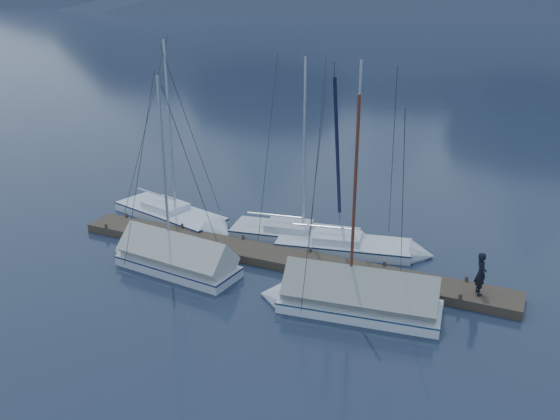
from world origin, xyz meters
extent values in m
plane|color=#151E2F|center=(0.00, 0.00, 0.00)|extent=(1000.00, 1000.00, 0.00)
cube|color=#382D23|center=(0.00, 2.00, 0.17)|extent=(18.00, 1.50, 0.34)
cube|color=black|center=(-6.00, 2.00, -0.05)|extent=(3.00, 1.30, 0.30)
cube|color=black|center=(0.00, 2.00, -0.05)|extent=(3.00, 1.30, 0.30)
cube|color=black|center=(6.00, 2.00, -0.05)|extent=(3.00, 1.30, 0.30)
cylinder|color=#382D23|center=(-8.00, 2.70, 0.35)|extent=(0.12, 0.12, 0.35)
cylinder|color=#382D23|center=(-8.00, 1.30, 0.35)|extent=(0.12, 0.12, 0.35)
cylinder|color=#382D23|center=(-5.00, 2.70, 0.35)|extent=(0.12, 0.12, 0.35)
cylinder|color=#382D23|center=(-5.00, 1.30, 0.35)|extent=(0.12, 0.12, 0.35)
cylinder|color=#382D23|center=(-2.00, 2.70, 0.35)|extent=(0.12, 0.12, 0.35)
cylinder|color=#382D23|center=(-2.00, 1.30, 0.35)|extent=(0.12, 0.12, 0.35)
cylinder|color=#382D23|center=(1.00, 2.70, 0.35)|extent=(0.12, 0.12, 0.35)
cylinder|color=#382D23|center=(1.00, 1.30, 0.35)|extent=(0.12, 0.12, 0.35)
cylinder|color=#382D23|center=(4.00, 2.70, 0.35)|extent=(0.12, 0.12, 0.35)
cylinder|color=#382D23|center=(4.00, 1.30, 0.35)|extent=(0.12, 0.12, 0.35)
cylinder|color=#382D23|center=(7.00, 2.70, 0.35)|extent=(0.12, 0.12, 0.35)
cylinder|color=#382D23|center=(7.00, 1.30, 0.35)|extent=(0.12, 0.12, 0.35)
cube|color=white|center=(-6.61, 4.12, 0.12)|extent=(6.06, 3.31, 0.63)
cube|color=white|center=(-6.61, 4.12, -0.17)|extent=(5.00, 2.26, 0.29)
cube|color=#181D48|center=(-6.61, 4.12, 0.38)|extent=(6.12, 3.34, 0.06)
cone|color=white|center=(-3.41, 3.29, 0.12)|extent=(1.49, 2.05, 1.84)
cube|color=white|center=(-6.89, 4.19, 0.58)|extent=(2.29, 1.81, 0.29)
cylinder|color=#B2B7BF|center=(-6.24, 4.02, 4.27)|extent=(0.12, 0.12, 7.68)
cylinder|color=#B2B7BF|center=(-7.54, 4.36, 1.01)|extent=(2.53, 0.74, 0.09)
cylinder|color=#26262B|center=(-4.85, 3.66, 4.27)|extent=(0.75, 2.81, 7.69)
cube|color=silver|center=(-0.41, 4.45, 0.11)|extent=(5.65, 2.65, 0.60)
cube|color=silver|center=(-0.41, 4.45, -0.16)|extent=(4.72, 1.72, 0.27)
cube|color=navy|center=(-0.41, 4.45, 0.36)|extent=(5.71, 2.68, 0.05)
cone|color=silver|center=(2.67, 4.94, 0.11)|extent=(1.26, 1.87, 1.74)
cube|color=silver|center=(-0.68, 4.40, 0.54)|extent=(2.08, 1.55, 0.27)
cylinder|color=#B2B7BF|center=(-0.05, 4.50, 4.03)|extent=(0.11, 0.11, 7.24)
cylinder|color=#B2B7BF|center=(-1.30, 4.30, 0.95)|extent=(2.43, 0.47, 0.08)
cylinder|color=#26262B|center=(1.29, 4.72, 4.03)|extent=(0.46, 2.70, 7.25)
cube|color=silver|center=(1.92, 4.12, 0.11)|extent=(5.70, 2.84, 0.60)
cube|color=silver|center=(1.92, 4.12, -0.16)|extent=(4.74, 1.88, 0.27)
cube|color=#192E4C|center=(1.92, 4.12, 0.36)|extent=(5.76, 2.86, 0.05)
cone|color=silver|center=(4.99, 4.73, 0.11)|extent=(1.32, 1.90, 1.74)
cube|color=silver|center=(1.65, 4.07, 0.55)|extent=(2.12, 1.62, 0.27)
cylinder|color=#B2B7BF|center=(2.28, 4.19, 4.04)|extent=(0.11, 0.11, 7.27)
cylinder|color=#B2B7BF|center=(1.03, 3.95, 0.95)|extent=(2.42, 0.55, 0.08)
cylinder|color=#26262B|center=(3.61, 4.46, 4.04)|extent=(0.55, 2.70, 7.28)
cube|color=white|center=(3.99, -0.34, 0.10)|extent=(5.49, 2.50, 0.56)
cube|color=white|center=(3.99, -0.34, -0.15)|extent=(4.60, 1.56, 0.26)
cube|color=navy|center=(3.99, -0.34, 0.34)|extent=(5.55, 2.53, 0.05)
cone|color=white|center=(0.97, -0.70, 0.10)|extent=(1.15, 1.91, 1.81)
cylinder|color=#592819|center=(3.65, -0.38, 3.81)|extent=(0.10, 0.10, 6.85)
cylinder|color=#592819|center=(4.84, -0.23, 0.90)|extent=(2.38, 0.36, 0.08)
cylinder|color=#26262B|center=(2.33, -0.53, 3.81)|extent=(0.34, 2.66, 6.86)
cube|color=gray|center=(3.99, -0.34, 0.73)|extent=(5.23, 2.50, 1.92)
cube|color=silver|center=(-3.24, -0.29, 0.10)|extent=(5.01, 2.24, 0.57)
cube|color=silver|center=(-3.24, -0.29, -0.16)|extent=(4.21, 1.39, 0.26)
cube|color=#161B43|center=(-3.24, -0.29, 0.35)|extent=(5.06, 2.27, 0.05)
cone|color=silver|center=(-6.04, 0.01, 0.10)|extent=(1.13, 1.76, 1.67)
cylinder|color=#B2B7BF|center=(-3.59, -0.26, 3.86)|extent=(0.10, 0.10, 6.94)
cylinder|color=#B2B7BF|center=(-2.38, -0.39, 0.91)|extent=(2.18, 0.31, 0.08)
cylinder|color=#26262B|center=(-4.79, -0.13, 3.86)|extent=(0.28, 2.44, 6.95)
cube|color=#AFB1A5|center=(-3.24, -0.29, 0.74)|extent=(4.78, 2.25, 1.77)
imported|color=black|center=(7.50, 1.94, 1.11)|extent=(0.55, 0.66, 1.53)
camera|label=1|loc=(8.74, -17.20, 10.25)|focal=38.00mm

